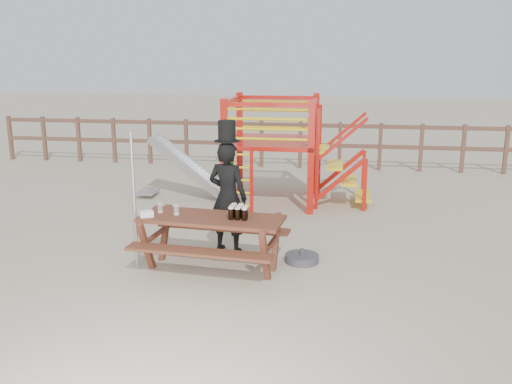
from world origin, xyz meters
The scene contains 10 objects.
ground centered at (0.00, 0.00, 0.00)m, with size 60.00×60.00×0.00m, color tan.
back_fence centered at (0.00, 7.00, 0.74)m, with size 15.09×0.09×1.20m.
playground_fort centered at (0.12, 3.58, 1.07)m, with size 4.71×1.84×2.10m.
picnic_table centered at (-0.18, -0.16, 0.48)m, with size 2.08×1.54×0.76m.
man_with_hat centered at (-0.10, 0.60, 0.89)m, with size 0.70×0.55×1.98m.
metal_pole centered at (-1.24, -0.21, 0.95)m, with size 0.04×0.04×1.91m, color #B2B2B7.
parasol_base centered at (1.03, 0.29, 0.06)m, with size 0.48×0.48×0.20m.
paper_bag centered at (-1.05, -0.28, 0.80)m, with size 0.18×0.14×0.08m, color white.
stout_pints centered at (0.19, -0.16, 0.84)m, with size 0.26×0.28×0.17m.
empty_glasses centered at (-0.80, -0.09, 0.82)m, with size 0.33×0.15×0.15m.
Camera 1 is at (1.53, -7.41, 2.97)m, focal length 40.00 mm.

